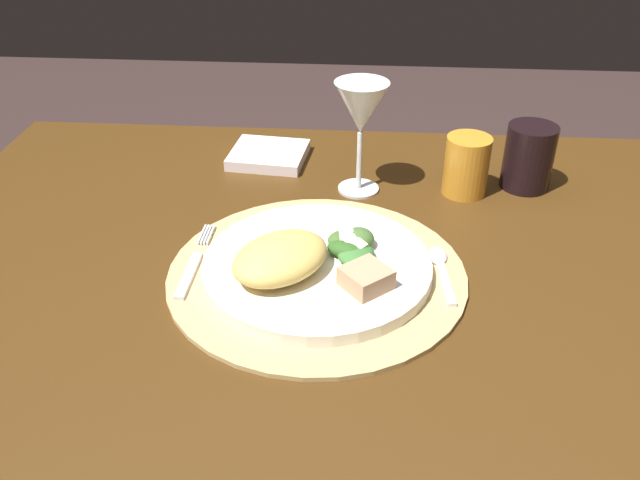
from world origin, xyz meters
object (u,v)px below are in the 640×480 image
at_px(fork, 194,263).
at_px(amber_tumbler, 466,166).
at_px(dinner_plate, 317,266).
at_px(dining_table, 344,333).
at_px(dark_tumbler, 529,157).
at_px(wine_glass, 361,111).
at_px(napkin, 269,155).
at_px(spoon, 440,265).

xyz_separation_m(fork, amber_tumbler, (0.35, 0.23, 0.04)).
bearing_deg(fork, dinner_plate, -1.13).
bearing_deg(dining_table, dark_tumbler, 40.30).
distance_m(wine_glass, amber_tumbler, 0.18).
height_order(dining_table, napkin, napkin).
distance_m(dining_table, dark_tumbler, 0.38).
bearing_deg(napkin, dining_table, -63.96).
height_order(dining_table, fork, fork).
bearing_deg(wine_glass, spoon, -62.44).
height_order(dinner_plate, wine_glass, wine_glass).
distance_m(amber_tumbler, dark_tumbler, 0.10).
xyz_separation_m(amber_tumbler, dark_tumbler, (0.09, 0.03, 0.00)).
xyz_separation_m(spoon, amber_tumbler, (0.05, 0.21, 0.04)).
xyz_separation_m(dinner_plate, dark_tumbler, (0.30, 0.26, 0.03)).
bearing_deg(dining_table, dinner_plate, -134.29).
relative_size(dining_table, dinner_plate, 4.25).
height_order(dining_table, wine_glass, wine_glass).
bearing_deg(napkin, amber_tumbler, -16.03).
bearing_deg(dark_tumbler, dinner_plate, -139.02).
height_order(spoon, amber_tumbler, amber_tumbler).
relative_size(dinner_plate, amber_tumbler, 3.16).
bearing_deg(amber_tumbler, dinner_plate, -131.24).
relative_size(dining_table, napkin, 10.01).
bearing_deg(fork, napkin, 81.15).
height_order(dining_table, dinner_plate, dinner_plate).
bearing_deg(spoon, amber_tumbler, 76.33).
relative_size(fork, amber_tumbler, 1.83).
distance_m(dinner_plate, spoon, 0.15).
distance_m(dinner_plate, napkin, 0.33).
distance_m(spoon, dark_tumbler, 0.28).
xyz_separation_m(dinner_plate, amber_tumbler, (0.20, 0.23, 0.03)).
bearing_deg(dining_table, amber_tumbler, 49.34).
distance_m(spoon, wine_glass, 0.26).
distance_m(dining_table, wine_glass, 0.31).
xyz_separation_m(fork, wine_glass, (0.20, 0.22, 0.12)).
xyz_separation_m(spoon, wine_glass, (-0.11, 0.20, 0.12)).
relative_size(fork, spoon, 1.33).
height_order(fork, spoon, spoon).
xyz_separation_m(napkin, dark_tumbler, (0.40, -0.06, 0.04)).
bearing_deg(fork, amber_tumbler, 32.61).
bearing_deg(dark_tumbler, napkin, 171.27).
relative_size(wine_glass, dark_tumbler, 1.72).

